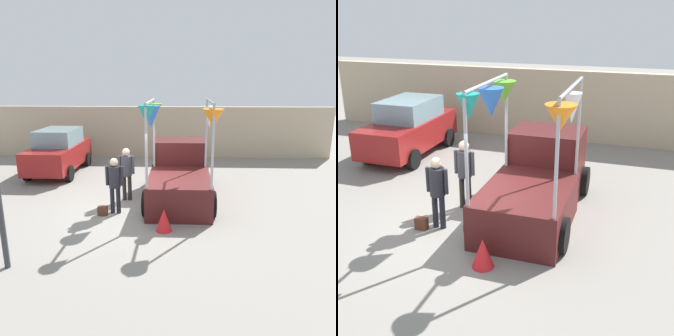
# 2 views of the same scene
# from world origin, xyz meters

# --- Properties ---
(ground_plane) EXTENTS (60.00, 60.00, 0.00)m
(ground_plane) POSITION_xyz_m (0.00, 0.00, 0.00)
(ground_plane) COLOR gray
(vendor_truck) EXTENTS (2.49, 4.14, 3.29)m
(vendor_truck) POSITION_xyz_m (1.34, 1.30, 0.89)
(vendor_truck) COLOR #4C1919
(vendor_truck) RESTS_ON ground
(parked_car) EXTENTS (1.88, 4.00, 1.88)m
(parked_car) POSITION_xyz_m (-3.83, 4.17, 0.94)
(parked_car) COLOR maroon
(parked_car) RESTS_ON ground
(person_customer) EXTENTS (0.53, 0.34, 1.68)m
(person_customer) POSITION_xyz_m (-0.53, -0.26, 1.02)
(person_customer) COLOR black
(person_customer) RESTS_ON ground
(person_vendor) EXTENTS (0.53, 0.34, 1.75)m
(person_vendor) POSITION_xyz_m (-0.37, 0.88, 1.06)
(person_vendor) COLOR #2D2823
(person_vendor) RESTS_ON ground
(handbag) EXTENTS (0.28, 0.16, 0.28)m
(handbag) POSITION_xyz_m (-0.88, -0.46, 0.14)
(handbag) COLOR #592D1E
(handbag) RESTS_ON ground
(brick_boundary_wall) EXTENTS (18.00, 0.36, 2.60)m
(brick_boundary_wall) POSITION_xyz_m (0.00, 7.53, 1.30)
(brick_boundary_wall) COLOR tan
(brick_boundary_wall) RESTS_ON ground
(folded_kite_bundle_crimson) EXTENTS (0.56, 0.56, 0.60)m
(folded_kite_bundle_crimson) POSITION_xyz_m (0.97, -1.41, 0.30)
(folded_kite_bundle_crimson) COLOR red
(folded_kite_bundle_crimson) RESTS_ON ground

